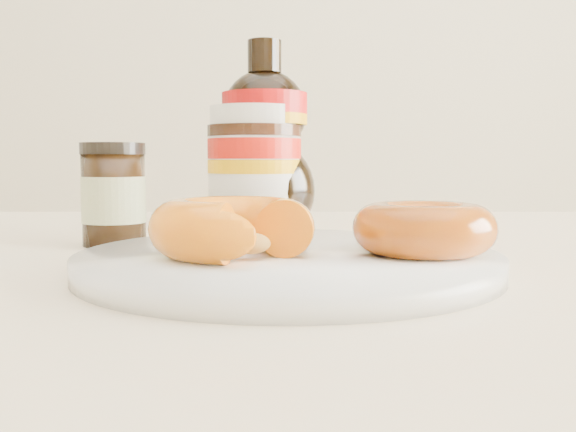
{
  "coord_description": "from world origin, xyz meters",
  "views": [
    {
      "loc": [
        0.01,
        -0.41,
        0.83
      ],
      "look_at": [
        0.01,
        0.08,
        0.79
      ],
      "focal_mm": 40.0,
      "sensor_mm": 36.0,
      "label": 1
    }
  ],
  "objects_px": {
    "syrup_bottle": "(265,140)",
    "dark_jar": "(114,195)",
    "donut_bitten": "(232,228)",
    "donut_whole": "(424,228)",
    "dining_table": "(281,357)",
    "plate": "(288,261)",
    "nutella_jar": "(254,168)"
  },
  "relations": [
    {
      "from": "syrup_bottle",
      "to": "donut_whole",
      "type": "bearing_deg",
      "value": -61.05
    },
    {
      "from": "donut_bitten",
      "to": "donut_whole",
      "type": "height_order",
      "value": "donut_bitten"
    },
    {
      "from": "donut_bitten",
      "to": "dark_jar",
      "type": "height_order",
      "value": "dark_jar"
    },
    {
      "from": "nutella_jar",
      "to": "syrup_bottle",
      "type": "distance_m",
      "value": 0.03
    },
    {
      "from": "donut_whole",
      "to": "nutella_jar",
      "type": "bearing_deg",
      "value": 121.75
    },
    {
      "from": "donut_whole",
      "to": "dark_jar",
      "type": "xyz_separation_m",
      "value": [
        -0.25,
        0.15,
        0.01
      ]
    },
    {
      "from": "donut_bitten",
      "to": "nutella_jar",
      "type": "height_order",
      "value": "nutella_jar"
    },
    {
      "from": "nutella_jar",
      "to": "dark_jar",
      "type": "height_order",
      "value": "nutella_jar"
    },
    {
      "from": "dining_table",
      "to": "plate",
      "type": "distance_m",
      "value": 0.12
    },
    {
      "from": "donut_bitten",
      "to": "dark_jar",
      "type": "bearing_deg",
      "value": 138.56
    },
    {
      "from": "nutella_jar",
      "to": "dining_table",
      "type": "bearing_deg",
      "value": -77.58
    },
    {
      "from": "plate",
      "to": "nutella_jar",
      "type": "relative_size",
      "value": 2.24
    },
    {
      "from": "plate",
      "to": "nutella_jar",
      "type": "xyz_separation_m",
      "value": [
        -0.03,
        0.19,
        0.06
      ]
    },
    {
      "from": "dining_table",
      "to": "donut_whole",
      "type": "height_order",
      "value": "donut_whole"
    },
    {
      "from": "donut_bitten",
      "to": "syrup_bottle",
      "type": "relative_size",
      "value": 0.56
    },
    {
      "from": "plate",
      "to": "nutella_jar",
      "type": "height_order",
      "value": "nutella_jar"
    },
    {
      "from": "plate",
      "to": "nutella_jar",
      "type": "bearing_deg",
      "value": 99.66
    },
    {
      "from": "donut_bitten",
      "to": "dining_table",
      "type": "bearing_deg",
      "value": 83.57
    },
    {
      "from": "syrup_bottle",
      "to": "donut_bitten",
      "type": "bearing_deg",
      "value": -93.61
    },
    {
      "from": "syrup_bottle",
      "to": "dark_jar",
      "type": "relative_size",
      "value": 2.08
    },
    {
      "from": "donut_whole",
      "to": "dining_table",
      "type": "bearing_deg",
      "value": 140.7
    },
    {
      "from": "donut_bitten",
      "to": "donut_whole",
      "type": "distance_m",
      "value": 0.13
    },
    {
      "from": "dining_table",
      "to": "donut_whole",
      "type": "xyz_separation_m",
      "value": [
        0.1,
        -0.08,
        0.11
      ]
    },
    {
      "from": "donut_whole",
      "to": "nutella_jar",
      "type": "xyz_separation_m",
      "value": [
        -0.13,
        0.2,
        0.04
      ]
    },
    {
      "from": "dining_table",
      "to": "dark_jar",
      "type": "distance_m",
      "value": 0.21
    },
    {
      "from": "syrup_bottle",
      "to": "dining_table",
      "type": "bearing_deg",
      "value": -82.5
    },
    {
      "from": "dining_table",
      "to": "dark_jar",
      "type": "bearing_deg",
      "value": 154.87
    },
    {
      "from": "donut_bitten",
      "to": "donut_whole",
      "type": "bearing_deg",
      "value": 17.31
    },
    {
      "from": "dark_jar",
      "to": "nutella_jar",
      "type": "bearing_deg",
      "value": 21.56
    },
    {
      "from": "dining_table",
      "to": "nutella_jar",
      "type": "height_order",
      "value": "nutella_jar"
    },
    {
      "from": "dining_table",
      "to": "plate",
      "type": "xyz_separation_m",
      "value": [
        0.01,
        -0.07,
        0.09
      ]
    },
    {
      "from": "dining_table",
      "to": "donut_bitten",
      "type": "relative_size",
      "value": 12.8
    }
  ]
}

